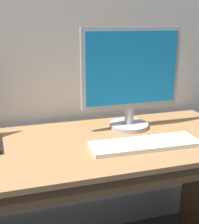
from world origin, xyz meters
TOP-DOWN VIEW (x-y plane):
  - desk at (0.00, -0.01)m, footprint 1.66×0.63m
  - external_monitor at (0.33, 0.13)m, footprint 0.50×0.20m
  - wired_keyboard at (0.31, -0.11)m, footprint 0.49×0.16m

SIDE VIEW (x-z plane):
  - desk at x=0.00m, z-range 0.13..0.91m
  - wired_keyboard at x=0.31m, z-range 0.77..0.80m
  - external_monitor at x=0.33m, z-range 0.78..1.28m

